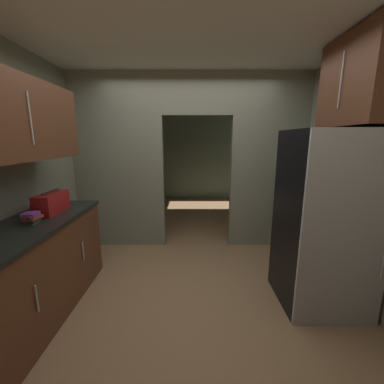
% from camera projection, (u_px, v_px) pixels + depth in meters
% --- Properties ---
extents(ground, '(20.00, 20.00, 0.00)m').
position_uv_depth(ground, '(188.00, 297.00, 2.62)').
color(ground, '#93704C').
extents(kitchen_overhead_slab, '(3.91, 6.81, 0.06)m').
position_uv_depth(kitchen_overhead_slab, '(188.00, 41.00, 2.48)').
color(kitchen_overhead_slab, silver).
extents(kitchen_partition, '(3.51, 0.12, 2.61)m').
position_uv_depth(kitchen_partition, '(187.00, 158.00, 3.70)').
color(kitchen_partition, gray).
rests_on(kitchen_partition, ground).
extents(adjoining_room_shell, '(3.51, 3.29, 2.61)m').
position_uv_depth(adjoining_room_shell, '(190.00, 155.00, 5.86)').
color(adjoining_room_shell, slate).
rests_on(adjoining_room_shell, ground).
extents(refrigerator, '(0.77, 0.76, 1.75)m').
position_uv_depth(refrigerator, '(323.00, 221.00, 2.40)').
color(refrigerator, black).
rests_on(refrigerator, ground).
extents(lower_cabinet_run, '(0.62, 1.82, 0.92)m').
position_uv_depth(lower_cabinet_run, '(30.00, 273.00, 2.23)').
color(lower_cabinet_run, brown).
rests_on(lower_cabinet_run, ground).
extents(upper_cabinet_counterside, '(0.36, 1.64, 0.69)m').
position_uv_depth(upper_cabinet_counterside, '(7.00, 118.00, 1.95)').
color(upper_cabinet_counterside, brown).
extents(upper_cabinet_fridgeside, '(0.36, 0.85, 0.81)m').
position_uv_depth(upper_cabinet_fridgeside, '(360.00, 80.00, 2.22)').
color(upper_cabinet_fridgeside, brown).
extents(boombox, '(0.18, 0.41, 0.23)m').
position_uv_depth(boombox, '(50.00, 203.00, 2.50)').
color(boombox, maroon).
rests_on(boombox, lower_cabinet_run).
extents(book_stack, '(0.14, 0.17, 0.10)m').
position_uv_depth(book_stack, '(31.00, 218.00, 2.20)').
color(book_stack, '#388C47').
rests_on(book_stack, lower_cabinet_run).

